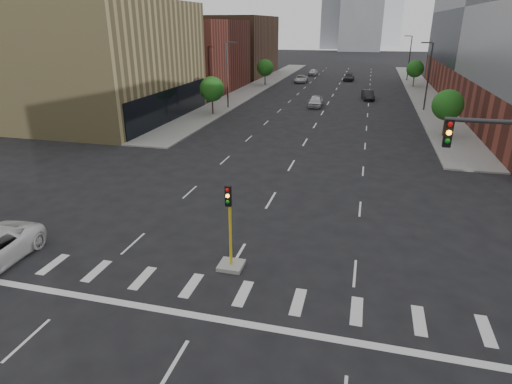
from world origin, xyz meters
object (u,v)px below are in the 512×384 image
at_px(median_traffic_signal, 231,250).
at_px(car_deep_right, 349,77).
at_px(car_mid_right, 368,95).
at_px(car_distant, 313,72).
at_px(car_far_left, 301,79).
at_px(car_near_left, 316,101).

height_order(median_traffic_signal, car_deep_right, median_traffic_signal).
distance_m(car_mid_right, car_distant, 34.94).
bearing_deg(car_distant, car_mid_right, -65.98).
distance_m(car_far_left, car_deep_right, 10.81).
bearing_deg(car_far_left, car_near_left, -79.16).
relative_size(car_near_left, car_deep_right, 0.94).
distance_m(car_far_left, car_distant, 13.67).
xyz_separation_m(car_near_left, car_mid_right, (7.27, 8.35, -0.07)).
xyz_separation_m(car_near_left, car_far_left, (-6.40, 27.15, -0.08)).
relative_size(median_traffic_signal, car_deep_right, 0.87).
height_order(median_traffic_signal, car_distant, median_traffic_signal).
bearing_deg(median_traffic_signal, car_mid_right, 83.88).
bearing_deg(median_traffic_signal, car_near_left, 91.89).
height_order(median_traffic_signal, car_mid_right, median_traffic_signal).
bearing_deg(car_near_left, car_deep_right, 83.66).
bearing_deg(car_far_left, car_deep_right, 27.23).
height_order(car_far_left, car_deep_right, car_deep_right).
relative_size(car_near_left, car_far_left, 0.91).
height_order(car_mid_right, car_far_left, car_mid_right).
bearing_deg(median_traffic_signal, car_deep_right, 88.90).
height_order(car_near_left, car_far_left, car_near_left).
height_order(car_far_left, car_distant, car_distant).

